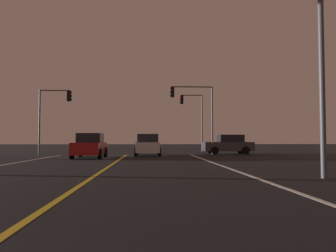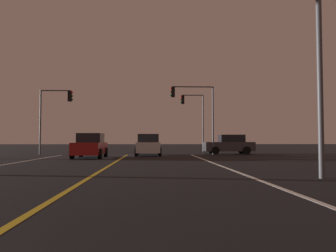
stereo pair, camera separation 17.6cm
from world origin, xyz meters
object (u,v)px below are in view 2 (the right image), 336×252
car_crossing_side (229,145)px  traffic_light_near_right (193,104)px  traffic_light_near_left (56,107)px  street_lamp_right_near (306,36)px  traffic_light_far_right (193,110)px  car_oncoming (90,146)px  car_ahead_far (148,145)px

car_crossing_side → traffic_light_near_right: (-3.34, -0.94, 3.52)m
traffic_light_near_left → street_lamp_right_near: 21.97m
traffic_light_far_right → car_crossing_side: bearing=120.3°
car_oncoming → traffic_light_far_right: 13.81m
car_oncoming → street_lamp_right_near: 16.26m
car_crossing_side → car_ahead_far: 7.55m
car_oncoming → traffic_light_near_left: (-3.78, 4.86, 3.19)m
car_crossing_side → car_ahead_far: size_ratio=1.00×
car_crossing_side → car_ahead_far: same height
traffic_light_near_right → street_lamp_right_near: size_ratio=0.81×
traffic_light_far_right → car_oncoming: bearing=50.8°
traffic_light_far_right → street_lamp_right_near: 23.19m
car_oncoming → street_lamp_right_near: street_lamp_right_near is taller
car_oncoming → street_lamp_right_near: (9.27, -12.81, 3.79)m
car_oncoming → traffic_light_far_right: (8.44, 10.36, 3.47)m
traffic_light_near_left → street_lamp_right_near: size_ratio=0.76×
car_crossing_side → traffic_light_near_left: 15.25m
traffic_light_near_left → car_ahead_far: bearing=-11.4°
traffic_light_far_right → street_lamp_right_near: size_ratio=0.82×
car_crossing_side → traffic_light_near_right: bearing=15.7°
car_oncoming → street_lamp_right_near: bearing=35.9°
car_ahead_far → street_lamp_right_near: bearing=-161.8°
car_crossing_side → car_oncoming: size_ratio=1.00×
traffic_light_near_left → street_lamp_right_near: (13.04, -17.67, 0.59)m
traffic_light_far_right → car_ahead_far: bearing=57.8°
traffic_light_near_right → traffic_light_near_left: traffic_light_near_right is taller
car_oncoming → traffic_light_near_right: (7.76, 4.86, 3.52)m
car_crossing_side → car_ahead_far: (-7.12, -2.51, 0.00)m
car_ahead_far → traffic_light_far_right: bearing=-32.2°
traffic_light_far_right → traffic_light_near_left: bearing=24.2°
traffic_light_near_right → traffic_light_far_right: traffic_light_far_right is taller
car_crossing_side → street_lamp_right_near: (-1.84, -18.61, 3.79)m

